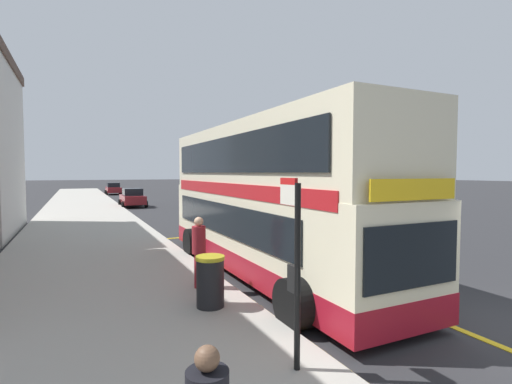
# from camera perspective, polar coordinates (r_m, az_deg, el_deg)

# --- Properties ---
(ground_plane) EXTENTS (260.00, 260.00, 0.00)m
(ground_plane) POSITION_cam_1_polar(r_m,az_deg,el_deg) (36.90, -13.83, -1.78)
(ground_plane) COLOR #28282B
(pavement_near) EXTENTS (6.00, 76.00, 0.14)m
(pavement_near) POSITION_cam_1_polar(r_m,az_deg,el_deg) (36.12, -24.77, -1.96)
(pavement_near) COLOR #A39E93
(pavement_near) RESTS_ON ground
(double_decker_bus) EXTENTS (3.17, 11.01, 4.40)m
(double_decker_bus) POSITION_cam_1_polar(r_m,az_deg,el_deg) (11.23, 1.30, -1.82)
(double_decker_bus) COLOR beige
(double_decker_bus) RESTS_ON ground
(bus_bay_markings) EXTENTS (3.09, 14.19, 0.01)m
(bus_bay_markings) POSITION_cam_1_polar(r_m,az_deg,el_deg) (11.56, 1.35, -12.05)
(bus_bay_markings) COLOR gold
(bus_bay_markings) RESTS_ON ground
(bus_stop_sign) EXTENTS (0.09, 0.51, 2.78)m
(bus_stop_sign) POSITION_cam_1_polar(r_m,az_deg,el_deg) (5.56, 5.89, -9.87)
(bus_stop_sign) COLOR black
(bus_stop_sign) RESTS_ON pavement_near
(parked_car_grey_behind) EXTENTS (2.09, 4.20, 1.62)m
(parked_car_grey_behind) POSITION_cam_1_polar(r_m,az_deg,el_deg) (38.67, -7.03, -0.32)
(parked_car_grey_behind) COLOR slate
(parked_car_grey_behind) RESTS_ON ground
(parked_car_teal_distant) EXTENTS (2.09, 4.20, 1.62)m
(parked_car_teal_distant) POSITION_cam_1_polar(r_m,az_deg,el_deg) (29.70, -5.29, -1.29)
(parked_car_teal_distant) COLOR #196066
(parked_car_teal_distant) RESTS_ON ground
(parked_car_maroon_ahead) EXTENTS (2.09, 4.20, 1.62)m
(parked_car_maroon_ahead) POSITION_cam_1_polar(r_m,az_deg,el_deg) (34.59, -18.21, -0.83)
(parked_car_maroon_ahead) COLOR maroon
(parked_car_maroon_ahead) RESTS_ON ground
(parked_car_maroon_far) EXTENTS (2.09, 4.20, 1.62)m
(parked_car_maroon_far) POSITION_cam_1_polar(r_m,az_deg,el_deg) (54.82, -20.81, 0.47)
(parked_car_maroon_far) COLOR maroon
(parked_car_maroon_far) RESTS_ON ground
(pedestrian_waiting_near_sign) EXTENTS (0.34, 0.34, 1.77)m
(pedestrian_waiting_near_sign) POSITION_cam_1_polar(r_m,az_deg,el_deg) (9.52, -8.65, -8.56)
(pedestrian_waiting_near_sign) COLOR maroon
(pedestrian_waiting_near_sign) RESTS_ON pavement_near
(litter_bin) EXTENTS (0.62, 0.62, 1.09)m
(litter_bin) POSITION_cam_1_polar(r_m,az_deg,el_deg) (8.27, -6.96, -13.27)
(litter_bin) COLOR black
(litter_bin) RESTS_ON pavement_near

